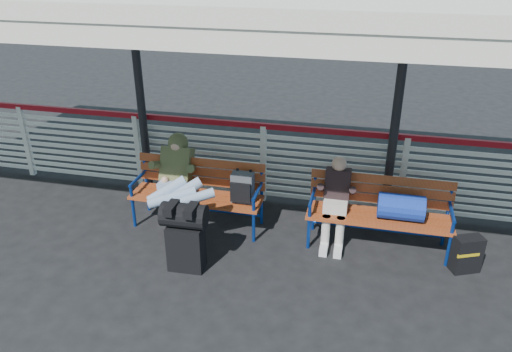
% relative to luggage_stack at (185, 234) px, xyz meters
% --- Properties ---
extents(ground, '(60.00, 60.00, 0.00)m').
position_rel_luggage_stack_xyz_m(ground, '(0.52, 0.01, -0.48)').
color(ground, black).
rests_on(ground, ground).
extents(fence, '(12.08, 0.08, 1.24)m').
position_rel_luggage_stack_xyz_m(fence, '(0.52, 1.91, 0.18)').
color(fence, silver).
rests_on(fence, ground).
extents(luggage_stack, '(0.54, 0.32, 0.88)m').
position_rel_luggage_stack_xyz_m(luggage_stack, '(0.00, 0.00, 0.00)').
color(luggage_stack, black).
rests_on(luggage_stack, ground).
extents(bench_left, '(1.80, 0.56, 0.92)m').
position_rel_luggage_stack_xyz_m(bench_left, '(-0.05, 1.04, 0.10)').
color(bench_left, '#B04A22').
rests_on(bench_left, ground).
extents(bench_right, '(1.80, 0.56, 0.92)m').
position_rel_luggage_stack_xyz_m(bench_right, '(2.34, 1.02, 0.11)').
color(bench_right, '#B04A22').
rests_on(bench_right, ground).
extents(traveler_man, '(0.93, 1.63, 0.77)m').
position_rel_luggage_stack_xyz_m(traveler_man, '(-0.35, 0.69, 0.25)').
color(traveler_man, '#96AECA').
rests_on(traveler_man, ground).
extents(companion_person, '(0.32, 0.66, 1.15)m').
position_rel_luggage_stack_xyz_m(companion_person, '(1.67, 1.01, 0.12)').
color(companion_person, beige).
rests_on(companion_person, ground).
extents(suitcase_side, '(0.38, 0.32, 0.46)m').
position_rel_luggage_stack_xyz_m(suitcase_side, '(3.27, 0.71, -0.25)').
color(suitcase_side, black).
rests_on(suitcase_side, ground).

